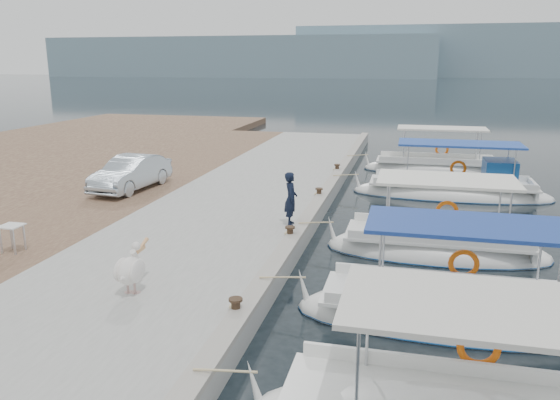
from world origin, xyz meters
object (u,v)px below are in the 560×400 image
object	(u,v)px
fishing_caique_c	(436,250)
fishing_caique_e	(435,169)
fishing_caique_d	(454,192)
pelican	(131,269)
fishing_caique_b	(450,318)
parked_car	(131,173)
fisherman	(291,199)

from	to	relation	value
fishing_caique_c	fishing_caique_e	bearing A→B (deg)	88.10
fishing_caique_d	pelican	xyz separation A→B (m)	(-7.56, -12.83, 0.86)
fishing_caique_b	pelican	distance (m)	6.88
fishing_caique_e	pelican	xyz separation A→B (m)	(-7.02, -18.05, 0.92)
fishing_caique_b	parked_car	world-z (taller)	fishing_caique_b
fishing_caique_b	fishing_caique_d	size ratio (longest dim) A/B	0.82
fishing_caique_b	fishing_caique_c	xyz separation A→B (m)	(-0.12, 4.40, -0.00)
fishing_caique_b	fisherman	distance (m)	6.55
fishing_caique_c	parked_car	bearing A→B (deg)	163.03
fishing_caique_e	fishing_caique_c	bearing A→B (deg)	-91.90
fishing_caique_b	fishing_caique_d	world-z (taller)	same
fishing_caique_c	fisherman	size ratio (longest dim) A/B	3.82
fishing_caique_b	pelican	xyz separation A→B (m)	(-6.73, -1.13, 0.91)
fishing_caique_c	parked_car	world-z (taller)	fishing_caique_c
fishing_caique_e	parked_car	world-z (taller)	fishing_caique_e
fishing_caique_b	fishing_caique_e	bearing A→B (deg)	89.00
fishing_caique_d	parked_car	xyz separation A→B (m)	(-12.41, -3.81, 0.97)
fisherman	parked_car	world-z (taller)	fisherman
fishing_caique_b	fishing_caique_c	size ratio (longest dim) A/B	1.04
fishing_caique_c	fishing_caique_e	size ratio (longest dim) A/B	0.88
fishing_caique_b	fishing_caique_c	distance (m)	4.40
fishing_caique_c	pelican	size ratio (longest dim) A/B	4.69
fishing_caique_b	parked_car	bearing A→B (deg)	145.70
fishing_caique_c	parked_car	size ratio (longest dim) A/B	1.58
fishing_caique_d	fisherman	xyz separation A→B (m)	(-5.30, -7.06, 1.14)
fisherman	fishing_caique_c	bearing A→B (deg)	-107.66
fishing_caique_e	pelican	distance (m)	19.39
fishing_caique_c	fishing_caique_e	xyz separation A→B (m)	(0.42, 12.52, -0.00)
fishing_caique_e	fishing_caique_b	bearing A→B (deg)	-91.00
fishing_caique_c	pelican	bearing A→B (deg)	-140.08
fishing_caique_e	parked_car	xyz separation A→B (m)	(-11.88, -9.02, 1.03)
fishing_caique_c	fishing_caique_e	distance (m)	12.52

